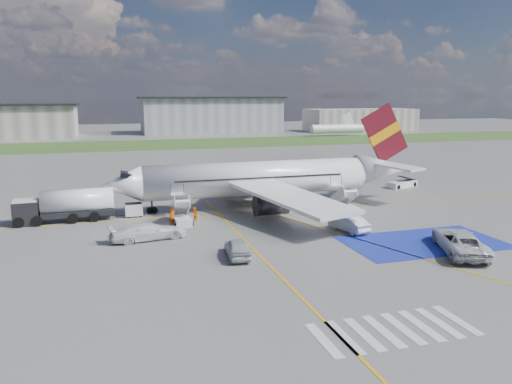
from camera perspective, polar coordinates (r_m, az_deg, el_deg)
ground at (r=45.46m, az=5.22°, el=-5.41°), size 400.00×400.00×0.00m
grass_strip at (r=136.98m, az=-9.88°, el=5.42°), size 400.00×30.00×0.01m
taxiway_line_main at (r=56.39m, az=0.66°, el=-2.14°), size 120.00×0.20×0.01m
taxiway_line_cross at (r=34.91m, az=3.72°, el=-10.51°), size 0.20×60.00×0.01m
taxiway_line_diag at (r=56.39m, az=0.66°, el=-2.14°), size 20.71×56.45×0.01m
staging_box at (r=46.79m, az=18.59°, el=-5.47°), size 14.00×8.00×0.01m
crosswalk at (r=29.67m, az=15.39°, el=-14.93°), size 9.00×4.00×0.01m
terminal_centre at (r=179.27m, az=-5.13°, el=8.72°), size 48.00×18.00×12.00m
terminal_east at (r=191.85m, az=11.80°, el=8.08°), size 40.00×16.00×8.00m
airliner at (r=58.05m, az=1.49°, el=1.65°), size 36.81×32.95×11.92m
airstairs_fwd at (r=51.05m, az=-8.45°, el=-2.94°), size 1.90×5.20×3.60m
airstairs_aft at (r=56.64m, az=10.39°, el=-1.62°), size 1.90×5.20×3.60m
fuel_tanker at (r=54.92m, az=-20.95°, el=-1.75°), size 9.79×3.13×3.30m
gpu_cart at (r=55.05m, az=-13.78°, el=-2.06°), size 1.81×1.19×1.50m
belt_loader at (r=73.98m, az=16.37°, el=0.87°), size 5.55×3.43×1.61m
car_silver_a at (r=40.26m, az=-2.11°, el=-6.39°), size 2.34×4.71×1.54m
car_silver_b at (r=48.56m, az=10.58°, el=-3.57°), size 2.54×4.80×1.50m
van_white_a at (r=44.78m, az=22.28°, el=-4.83°), size 5.30×7.15×2.44m
van_white_b at (r=45.95m, az=-12.22°, el=-4.13°), size 5.41×2.86×2.02m
crew_fwd at (r=50.69m, az=-9.58°, el=-2.71°), size 0.81×0.69×1.87m
crew_nose at (r=51.63m, az=-6.99°, el=-2.57°), size 0.91×0.95×1.55m
crew_aft at (r=54.39m, az=7.26°, el=-1.66°), size 1.10×1.19×1.95m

